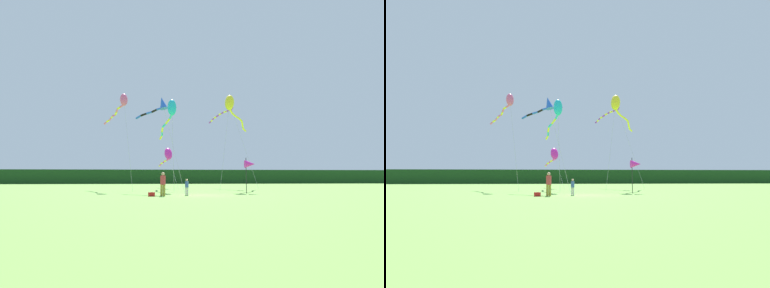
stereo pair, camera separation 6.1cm
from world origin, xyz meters
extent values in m
plane|color=#6B9E42|center=(0.00, 0.00, 0.00)|extent=(120.00, 120.00, 0.00)
cube|color=#193D19|center=(0.00, 45.00, 1.49)|extent=(108.00, 3.39, 2.98)
cylinder|color=olive|center=(-2.95, -0.80, 0.43)|extent=(0.18, 0.18, 0.86)
cylinder|color=olive|center=(-2.75, -0.80, 0.43)|extent=(0.18, 0.18, 0.86)
cylinder|color=#B23338|center=(-2.85, -0.80, 1.20)|extent=(0.39, 0.39, 0.68)
sphere|color=tan|center=(-2.85, -0.80, 1.67)|extent=(0.25, 0.25, 0.25)
cylinder|color=silver|center=(-1.05, -0.01, 0.31)|extent=(0.13, 0.13, 0.61)
cylinder|color=silver|center=(-0.90, -0.01, 0.31)|extent=(0.13, 0.13, 0.61)
cylinder|color=#334C8C|center=(-0.98, -0.01, 0.86)|extent=(0.28, 0.28, 0.49)
sphere|color=tan|center=(-0.98, -0.01, 1.19)|extent=(0.18, 0.18, 0.18)
cube|color=red|center=(-3.68, -1.12, 0.15)|extent=(0.49, 0.36, 0.30)
cylinder|color=black|center=(4.53, 2.72, 1.57)|extent=(0.06, 0.06, 3.15)
cone|color=#E026B2|center=(4.88, 2.72, 2.58)|extent=(0.90, 0.70, 0.70)
cylinder|color=#B2B2B2|center=(7.22, 13.91, 5.47)|extent=(2.34, 4.48, 10.94)
ellipsoid|color=purple|center=(6.07, 16.14, 10.93)|extent=(1.23, 1.47, 1.63)
cylinder|color=purple|center=(5.89, 16.34, 10.29)|extent=(0.54, 0.58, 0.33)
cylinder|color=yellow|center=(5.53, 16.75, 10.19)|extent=(0.52, 0.56, 0.26)
cylinder|color=purple|center=(5.25, 17.21, 10.13)|extent=(0.39, 0.60, 0.26)
cylinder|color=yellow|center=(5.00, 17.70, 10.04)|extent=(0.48, 0.60, 0.31)
cylinder|color=purple|center=(4.73, 18.17, 9.90)|extent=(0.46, 0.63, 0.37)
cylinder|color=yellow|center=(4.48, 18.65, 9.75)|extent=(0.44, 0.61, 0.30)
cylinder|color=purple|center=(4.29, 19.16, 9.64)|extent=(0.35, 0.62, 0.32)
cylinder|color=yellow|center=(4.15, 19.69, 9.50)|extent=(0.34, 0.63, 0.35)
cylinder|color=purple|center=(3.98, 20.21, 9.35)|extent=(0.40, 0.63, 0.33)
cylinder|color=#B2B2B2|center=(3.45, 6.75, 4.72)|extent=(1.73, 3.10, 9.45)
ellipsoid|color=yellow|center=(4.30, 8.29, 9.44)|extent=(1.50, 1.61, 1.93)
cylinder|color=yellow|center=(4.53, 8.72, 8.60)|extent=(0.68, 1.01, 0.46)
cylinder|color=yellow|center=(5.02, 9.58, 8.40)|extent=(0.69, 0.97, 0.33)
cylinder|color=yellow|center=(5.58, 10.39, 8.27)|extent=(0.79, 0.92, 0.33)
cylinder|color=yellow|center=(6.17, 11.18, 8.12)|extent=(0.75, 0.95, 0.37)
cylinder|color=yellow|center=(6.62, 12.05, 7.88)|extent=(0.53, 1.06, 0.50)
cylinder|color=yellow|center=(6.94, 12.98, 7.56)|extent=(0.54, 1.06, 0.52)
cylinder|color=yellow|center=(7.36, 13.87, 7.31)|extent=(0.70, 0.98, 0.37)
cylinder|color=#B2B2B2|center=(-1.82, 7.44, 4.40)|extent=(0.24, 1.76, 8.80)
ellipsoid|color=#1EB7CC|center=(-1.93, 8.31, 8.79)|extent=(1.08, 1.31, 1.89)
cylinder|color=#1EB7CC|center=(-2.02, 8.88, 7.94)|extent=(0.39, 1.21, 0.46)
cylinder|color=yellow|center=(-2.31, 9.99, 7.62)|extent=(0.61, 1.21, 0.57)
cylinder|color=#1EB7CC|center=(-2.69, 11.07, 7.31)|extent=(0.57, 1.19, 0.43)
cylinder|color=yellow|center=(-2.92, 12.19, 7.00)|extent=(0.29, 1.23, 0.58)
cylinder|color=#1EB7CC|center=(-2.96, 13.34, 6.65)|extent=(0.21, 1.21, 0.51)
cylinder|color=yellow|center=(-3.07, 14.48, 6.34)|extent=(0.44, 1.22, 0.50)
cylinder|color=#B2B2B2|center=(-1.58, 13.73, 2.19)|extent=(1.13, 3.88, 4.39)
ellipsoid|color=#E026B2|center=(-2.14, 15.66, 4.38)|extent=(1.34, 1.69, 1.86)
cylinder|color=#E026B2|center=(-2.22, 15.96, 3.64)|extent=(0.38, 0.70, 0.34)
cylinder|color=yellow|center=(-2.46, 16.53, 3.51)|extent=(0.49, 0.67, 0.30)
cylinder|color=#E026B2|center=(-2.68, 17.11, 3.40)|extent=(0.35, 0.69, 0.32)
cylinder|color=yellow|center=(-2.90, 17.69, 3.27)|extent=(0.49, 0.69, 0.34)
cylinder|color=#E026B2|center=(-3.11, 18.28, 3.10)|extent=(0.34, 0.71, 0.38)
cylinder|color=yellow|center=(-3.24, 18.89, 2.98)|extent=(0.32, 0.68, 0.27)
cylinder|color=#B2B2B2|center=(-6.46, 8.33, 4.93)|extent=(1.41, 2.83, 9.87)
ellipsoid|color=#E5598C|center=(-7.16, 9.73, 9.86)|extent=(1.19, 1.27, 1.54)
cylinder|color=#E5598C|center=(-7.36, 9.97, 9.22)|extent=(0.60, 0.65, 0.34)
cylinder|color=yellow|center=(-7.75, 10.48, 9.11)|extent=(0.54, 0.66, 0.28)
cylinder|color=#E5598C|center=(-8.03, 11.05, 8.96)|extent=(0.41, 0.73, 0.41)
cylinder|color=yellow|center=(-8.23, 11.66, 8.74)|extent=(0.42, 0.73, 0.41)
cylinder|color=#E5598C|center=(-8.53, 12.22, 8.58)|extent=(0.57, 0.66, 0.30)
cylinder|color=yellow|center=(-8.85, 12.77, 8.49)|extent=(0.44, 0.69, 0.27)
cylinder|color=#E5598C|center=(-9.11, 13.35, 8.36)|extent=(0.49, 0.71, 0.37)
cylinder|color=yellow|center=(-9.45, 13.89, 8.21)|extent=(0.57, 0.66, 0.32)
cylinder|color=#E5598C|center=(-9.84, 14.40, 8.05)|extent=(0.58, 0.68, 0.38)
cylinder|color=#B2B2B2|center=(-1.90, 4.73, 4.31)|extent=(2.08, 1.56, 8.62)
cone|color=blue|center=(-2.93, 5.50, 8.61)|extent=(1.32, 1.26, 1.37)
cylinder|color=blue|center=(-3.20, 5.70, 8.08)|extent=(0.68, 0.57, 0.30)
cylinder|color=black|center=(-3.72, 6.11, 7.95)|extent=(0.67, 0.62, 0.35)
cylinder|color=blue|center=(-4.23, 6.54, 7.83)|extent=(0.67, 0.58, 0.29)
cylinder|color=black|center=(-4.79, 6.90, 7.70)|extent=(0.73, 0.51, 0.36)
cylinder|color=blue|center=(-5.34, 7.26, 7.51)|extent=(0.69, 0.62, 0.42)
camera|label=1|loc=(-2.95, -25.44, 1.44)|focal=30.17mm
camera|label=2|loc=(-2.88, -25.44, 1.44)|focal=30.17mm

